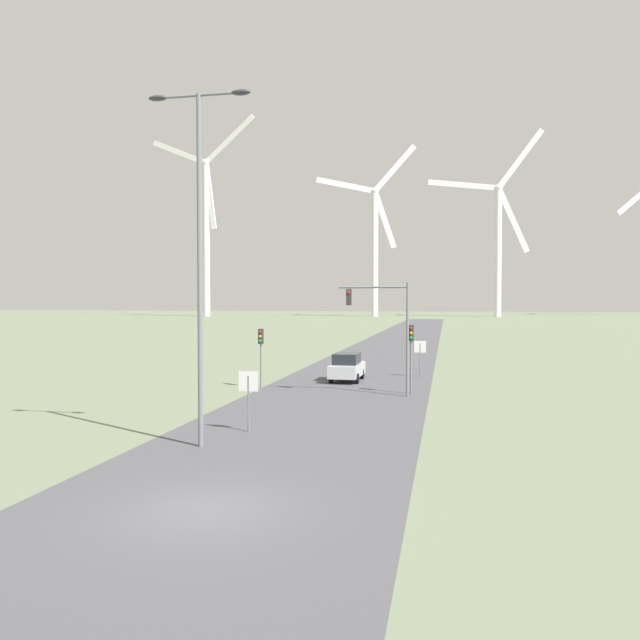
{
  "coord_description": "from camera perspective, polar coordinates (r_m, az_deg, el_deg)",
  "views": [
    {
      "loc": [
        5.91,
        -14.66,
        5.25
      ],
      "look_at": [
        0.0,
        14.39,
        4.34
      ],
      "focal_mm": 35.0,
      "sensor_mm": 36.0,
      "label": 1
    }
  ],
  "objects": [
    {
      "name": "traffic_light_post_near_right",
      "position": [
        35.45,
        8.33,
        -2.13
      ],
      "size": [
        0.28,
        0.34,
        3.9
      ],
      "color": "slate",
      "rests_on": "ground"
    },
    {
      "name": "traffic_light_mast_overhead",
      "position": [
        34.53,
        5.88,
        0.32
      ],
      "size": [
        3.9,
        0.35,
        6.26
      ],
      "color": "slate",
      "rests_on": "ground"
    },
    {
      "name": "traffic_light_post_near_left",
      "position": [
        37.64,
        -5.43,
        -2.25
      ],
      "size": [
        0.28,
        0.34,
        3.57
      ],
      "color": "slate",
      "rests_on": "ground"
    },
    {
      "name": "stop_sign_near",
      "position": [
        25.28,
        -6.56,
        -6.33
      ],
      "size": [
        0.81,
        0.07,
        2.43
      ],
      "color": "slate",
      "rests_on": "ground"
    },
    {
      "name": "stop_sign_far",
      "position": [
        43.56,
        9.14,
        -2.88
      ],
      "size": [
        0.81,
        0.07,
        2.49
      ],
      "color": "slate",
      "rests_on": "ground"
    },
    {
      "name": "ground_plane",
      "position": [
        16.65,
        -10.36,
        -16.65
      ],
      "size": [
        600.0,
        600.0,
        0.0
      ],
      "primitive_type": "plane",
      "color": "#667056"
    },
    {
      "name": "wind_turbine_far_left",
      "position": [
        217.06,
        -10.35,
        8.82
      ],
      "size": [
        39.14,
        7.02,
        66.36
      ],
      "color": "white",
      "rests_on": "ground"
    },
    {
      "name": "road_surface",
      "position": [
        63.15,
        6.1,
        -3.02
      ],
      "size": [
        10.0,
        240.0,
        0.01
      ],
      "color": "#47474C",
      "rests_on": "ground"
    },
    {
      "name": "wind_turbine_center",
      "position": [
        215.34,
        15.99,
        7.49
      ],
      "size": [
        37.25,
        3.11,
        61.47
      ],
      "color": "white",
      "rests_on": "ground"
    },
    {
      "name": "car_approaching",
      "position": [
        40.96,
        2.48,
        -4.32
      ],
      "size": [
        1.91,
        4.15,
        1.83
      ],
      "color": "#B7BCC1",
      "rests_on": "ground"
    },
    {
      "name": "wind_turbine_left",
      "position": [
        211.7,
        5.04,
        7.48
      ],
      "size": [
        33.02,
        6.97,
        57.64
      ],
      "color": "white",
      "rests_on": "ground"
    },
    {
      "name": "streetlamp",
      "position": [
        22.85,
        -10.96,
        7.94
      ],
      "size": [
        3.84,
        0.32,
        12.64
      ],
      "color": "slate",
      "rests_on": "ground"
    }
  ]
}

